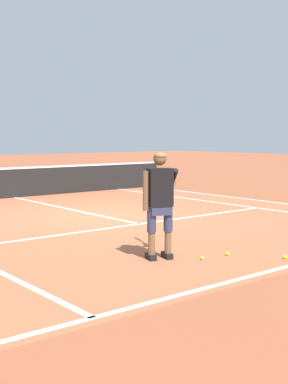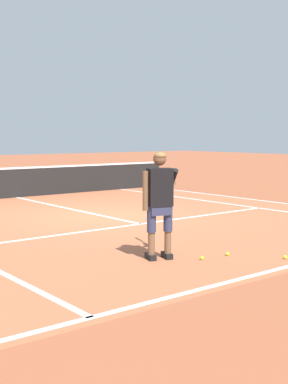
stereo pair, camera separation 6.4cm
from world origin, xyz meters
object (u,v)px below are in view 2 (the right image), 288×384
tennis_player (160,198)px  tennis_ball_by_baseline (228,254)px  tennis_ball_mid_court (285,257)px  tennis_ball_near_feet (202,258)px

tennis_player → tennis_ball_by_baseline: size_ratio=25.95×
tennis_player → tennis_ball_by_baseline: (1.01, -0.54, -0.96)m
tennis_ball_by_baseline → tennis_ball_mid_court: (0.55, -0.73, 0.00)m
tennis_ball_by_baseline → tennis_ball_mid_court: same height
tennis_player → tennis_ball_near_feet: (0.48, -0.48, -0.96)m
tennis_ball_near_feet → tennis_player: bearing=135.2°
tennis_ball_mid_court → tennis_ball_by_baseline: bearing=126.6°
tennis_player → tennis_ball_mid_court: size_ratio=25.95×
tennis_player → tennis_ball_mid_court: tennis_player is taller
tennis_ball_near_feet → tennis_ball_mid_court: 1.34m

